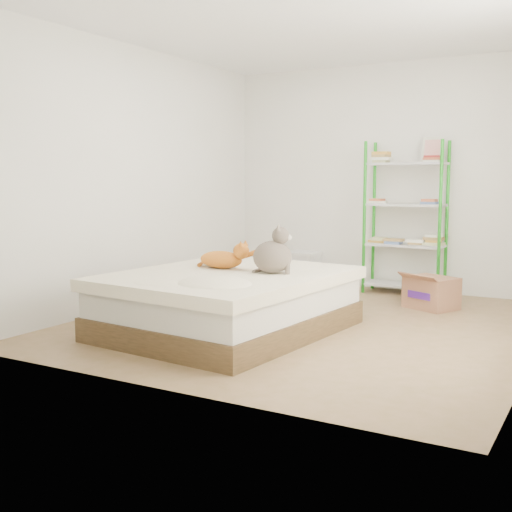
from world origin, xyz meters
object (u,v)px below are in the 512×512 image
Objects in this scene: bed at (228,302)px; grey_cat at (272,250)px; shelf_unit at (406,219)px; orange_cat at (221,257)px; cardboard_box at (431,293)px; white_bin at (304,269)px.

grey_cat is (0.35, 0.14, 0.45)m from bed.
orange_cat is at bearing -112.05° from shelf_unit.
grey_cat is at bearing -99.91° from shelf_unit.
grey_cat is 0.67× the size of cardboard_box.
white_bin is at bearing -5.97° from grey_cat.
white_bin is (-0.25, 2.22, -0.39)m from orange_cat.
grey_cat is 2.41m from shelf_unit.
bed is 1.22× the size of shelf_unit.
orange_cat is at bearing -83.57° from white_bin.
shelf_unit is (0.41, 2.37, 0.13)m from grey_cat.
orange_cat is 0.82× the size of cardboard_box.
grey_cat reaches higher than bed.
grey_cat reaches higher than white_bin.
orange_cat reaches higher than white_bin.
cardboard_box is 1.39× the size of white_bin.
orange_cat is at bearing 141.07° from bed.
shelf_unit is at bearing 150.26° from cardboard_box.
white_bin is (-0.43, 2.39, -0.04)m from bed.
white_bin is at bearing -173.56° from cardboard_box.
bed is 2.69m from shelf_unit.
grey_cat is at bearing -92.73° from cardboard_box.
cardboard_box is (0.90, 1.68, -0.54)m from grey_cat.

